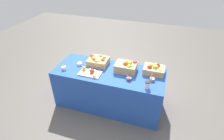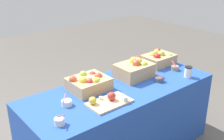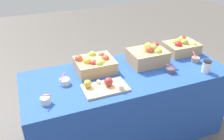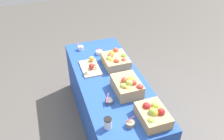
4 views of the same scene
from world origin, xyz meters
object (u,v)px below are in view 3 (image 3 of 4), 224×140
at_px(apple_crate_middle, 149,55).
at_px(sample_bowl_near, 171,70).
at_px(sample_bowl_far, 195,59).
at_px(coffee_cup, 206,66).
at_px(sample_bowl_extra, 46,100).
at_px(apple_crate_left, 182,46).
at_px(cutting_board_front, 104,86).
at_px(apple_crate_right, 95,64).
at_px(sample_bowl_mid, 65,81).

xyz_separation_m(apple_crate_middle, sample_bowl_near, (0.10, -0.24, -0.07)).
xyz_separation_m(sample_bowl_far, coffee_cup, (-0.05, -0.20, 0.03)).
xyz_separation_m(sample_bowl_extra, coffee_cup, (1.45, -0.06, 0.03)).
relative_size(apple_crate_middle, sample_bowl_far, 3.42).
height_order(sample_bowl_near, sample_bowl_extra, sample_bowl_extra).
bearing_deg(sample_bowl_near, apple_crate_middle, 112.55).
relative_size(apple_crate_left, cutting_board_front, 0.93).
height_order(cutting_board_front, sample_bowl_extra, sample_bowl_extra).
xyz_separation_m(sample_bowl_far, sample_bowl_extra, (-1.50, -0.14, 0.00)).
xyz_separation_m(apple_crate_left, coffee_cup, (-0.05, -0.44, -0.01)).
bearing_deg(apple_crate_middle, apple_crate_left, 10.79).
height_order(apple_crate_right, sample_bowl_near, apple_crate_right).
xyz_separation_m(apple_crate_middle, cutting_board_front, (-0.57, -0.26, -0.06)).
distance_m(apple_crate_right, sample_bowl_far, 1.02).
bearing_deg(sample_bowl_mid, cutting_board_front, -33.61).
relative_size(sample_bowl_mid, coffee_cup, 0.80).
height_order(sample_bowl_far, coffee_cup, coffee_cup).
xyz_separation_m(apple_crate_middle, coffee_cup, (0.41, -0.35, -0.03)).
height_order(apple_crate_right, coffee_cup, apple_crate_right).
bearing_deg(apple_crate_left, apple_crate_middle, -169.21).
bearing_deg(apple_crate_right, sample_bowl_far, -11.37).
height_order(apple_crate_left, sample_bowl_extra, apple_crate_left).
height_order(apple_crate_middle, apple_crate_right, apple_crate_middle).
height_order(sample_bowl_near, sample_bowl_mid, sample_bowl_near).
distance_m(apple_crate_left, sample_bowl_extra, 1.54).
bearing_deg(apple_crate_right, sample_bowl_extra, -145.91).
xyz_separation_m(sample_bowl_near, sample_bowl_extra, (-1.14, -0.05, 0.01)).
distance_m(sample_bowl_near, sample_bowl_far, 0.37).
bearing_deg(apple_crate_right, apple_crate_middle, -5.38).
bearing_deg(sample_bowl_extra, sample_bowl_mid, 48.76).
distance_m(apple_crate_middle, cutting_board_front, 0.63).
relative_size(cutting_board_front, sample_bowl_extra, 3.64).
bearing_deg(sample_bowl_mid, apple_crate_right, 21.70).
height_order(apple_crate_middle, sample_bowl_far, apple_crate_middle).
relative_size(sample_bowl_extra, coffee_cup, 0.88).
bearing_deg(apple_crate_right, sample_bowl_near, -24.55).
bearing_deg(sample_bowl_far, apple_crate_middle, 161.85).
xyz_separation_m(apple_crate_left, apple_crate_right, (-0.99, -0.04, -0.00)).
bearing_deg(cutting_board_front, apple_crate_right, 85.33).
bearing_deg(apple_crate_right, cutting_board_front, -94.67).
relative_size(apple_crate_right, cutting_board_front, 0.95).
height_order(cutting_board_front, sample_bowl_far, sample_bowl_far).
distance_m(apple_crate_right, sample_bowl_extra, 0.61).
distance_m(apple_crate_middle, sample_bowl_far, 0.48).
xyz_separation_m(apple_crate_middle, sample_bowl_extra, (-1.04, -0.29, -0.06)).
distance_m(apple_crate_middle, apple_crate_right, 0.54).
bearing_deg(apple_crate_left, cutting_board_front, -160.98).
bearing_deg(sample_bowl_mid, apple_crate_middle, 4.94).
distance_m(cutting_board_front, sample_bowl_near, 0.67).
xyz_separation_m(cutting_board_front, sample_bowl_mid, (-0.29, 0.19, 0.00)).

